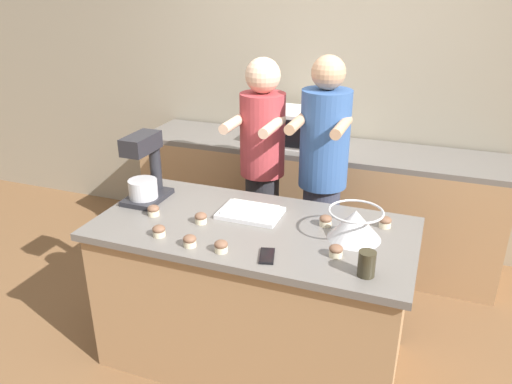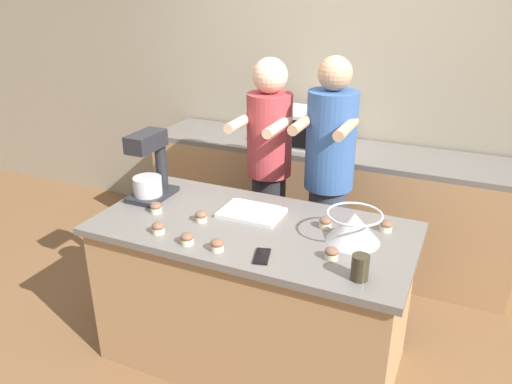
% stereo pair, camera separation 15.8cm
% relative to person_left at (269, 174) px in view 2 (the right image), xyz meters
% --- Properties ---
extents(ground_plane, '(16.00, 16.00, 0.00)m').
position_rel_person_left_xyz_m(ground_plane, '(0.20, -0.70, -0.90)').
color(ground_plane, brown).
extents(back_wall, '(10.00, 0.06, 2.70)m').
position_rel_person_left_xyz_m(back_wall, '(0.20, 1.00, 0.45)').
color(back_wall, gray).
rests_on(back_wall, ground_plane).
extents(island_counter, '(1.72, 0.85, 0.88)m').
position_rel_person_left_xyz_m(island_counter, '(0.20, -0.70, -0.45)').
color(island_counter, '#A87F56').
rests_on(island_counter, ground_plane).
extents(back_counter, '(2.80, 0.60, 0.93)m').
position_rel_person_left_xyz_m(back_counter, '(0.20, 0.65, -0.43)').
color(back_counter, '#A87F56').
rests_on(back_counter, ground_plane).
extents(person_left, '(0.31, 0.49, 1.67)m').
position_rel_person_left_xyz_m(person_left, '(0.00, 0.00, 0.00)').
color(person_left, '#232328').
rests_on(person_left, ground_plane).
extents(person_right, '(0.33, 0.49, 1.70)m').
position_rel_person_left_xyz_m(person_right, '(0.41, 0.00, 0.01)').
color(person_right, '#33384C').
rests_on(person_right, ground_plane).
extents(stand_mixer, '(0.20, 0.30, 0.41)m').
position_rel_person_left_xyz_m(stand_mixer, '(-0.52, -0.60, 0.16)').
color(stand_mixer, '#232328').
rests_on(stand_mixer, island_counter).
extents(mixing_bowl, '(0.28, 0.28, 0.16)m').
position_rel_person_left_xyz_m(mixing_bowl, '(0.74, -0.65, 0.07)').
color(mixing_bowl, '#BCBCC1').
rests_on(mixing_bowl, island_counter).
extents(baking_tray, '(0.34, 0.24, 0.04)m').
position_rel_person_left_xyz_m(baking_tray, '(0.14, -0.58, 0.00)').
color(baking_tray, silver).
rests_on(baking_tray, island_counter).
extents(microwave_oven, '(0.45, 0.40, 0.26)m').
position_rel_person_left_xyz_m(microwave_oven, '(0.09, 0.64, 0.16)').
color(microwave_oven, silver).
rests_on(microwave_oven, back_counter).
extents(cell_phone, '(0.11, 0.16, 0.01)m').
position_rel_person_left_xyz_m(cell_phone, '(0.38, -0.98, -0.01)').
color(cell_phone, black).
rests_on(cell_phone, island_counter).
extents(drinking_glass, '(0.08, 0.08, 0.12)m').
position_rel_person_left_xyz_m(drinking_glass, '(0.85, -0.98, 0.04)').
color(drinking_glass, '#332D1E').
rests_on(drinking_glass, island_counter).
extents(cupcake_0, '(0.07, 0.07, 0.06)m').
position_rel_person_left_xyz_m(cupcake_0, '(0.16, -1.01, 0.01)').
color(cupcake_0, beige).
rests_on(cupcake_0, island_counter).
extents(cupcake_1, '(0.07, 0.07, 0.06)m').
position_rel_person_left_xyz_m(cupcake_1, '(-0.08, -0.77, 0.01)').
color(cupcake_1, beige).
rests_on(cupcake_1, island_counter).
extents(cupcake_2, '(0.07, 0.07, 0.06)m').
position_rel_person_left_xyz_m(cupcake_2, '(-0.21, -0.98, 0.01)').
color(cupcake_2, beige).
rests_on(cupcake_2, island_counter).
extents(cupcake_3, '(0.07, 0.07, 0.06)m').
position_rel_person_left_xyz_m(cupcake_3, '(0.57, -0.56, 0.01)').
color(cupcake_3, beige).
rests_on(cupcake_3, island_counter).
extents(cupcake_4, '(0.07, 0.07, 0.06)m').
position_rel_person_left_xyz_m(cupcake_4, '(0.69, -0.86, 0.01)').
color(cupcake_4, beige).
rests_on(cupcake_4, island_counter).
extents(cupcake_5, '(0.07, 0.07, 0.06)m').
position_rel_person_left_xyz_m(cupcake_5, '(0.87, -0.47, 0.01)').
color(cupcake_5, beige).
rests_on(cupcake_5, island_counter).
extents(cupcake_6, '(0.07, 0.07, 0.06)m').
position_rel_person_left_xyz_m(cupcake_6, '(-0.37, -0.78, 0.01)').
color(cupcake_6, beige).
rests_on(cupcake_6, island_counter).
extents(cupcake_7, '(0.07, 0.07, 0.06)m').
position_rel_person_left_xyz_m(cupcake_7, '(-0.01, -1.02, 0.01)').
color(cupcake_7, beige).
rests_on(cupcake_7, island_counter).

